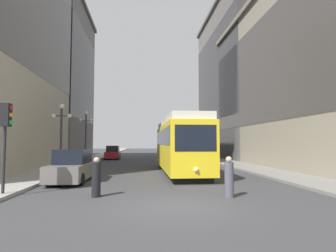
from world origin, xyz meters
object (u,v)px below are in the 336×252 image
object	(u,v)px
parked_car_left_near	(113,153)
pedestrian_crossing_near	(229,178)
traffic_light_near_left	(6,124)
lamp_post_left_near	(61,126)
transit_bus	(191,145)
parked_car_left_mid	(73,167)
pedestrian_crossing_far	(96,178)
streetcar	(179,144)
lamp_post_left_far	(86,129)

from	to	relation	value
parked_car_left_near	pedestrian_crossing_near	bearing A→B (deg)	-75.32
parked_car_left_near	traffic_light_near_left	xyz separation A→B (m)	(-1.68, -26.09, 2.12)
parked_car_left_near	lamp_post_left_near	distance (m)	17.84
transit_bus	lamp_post_left_near	size ratio (longest dim) A/B	2.41
traffic_light_near_left	transit_bus	bearing A→B (deg)	61.26
transit_bus	parked_car_left_mid	xyz separation A→B (m)	(-9.96, -16.94, -1.10)
pedestrian_crossing_far	traffic_light_near_left	size ratio (longest dim) A/B	0.44
parked_car_left_mid	lamp_post_left_near	xyz separation A→B (m)	(-1.90, 4.24, 2.55)
streetcar	pedestrian_crossing_near	bearing A→B (deg)	-85.81
lamp_post_left_near	lamp_post_left_far	size ratio (longest dim) A/B	0.91
pedestrian_crossing_far	traffic_light_near_left	world-z (taller)	traffic_light_near_left
streetcar	parked_car_left_near	size ratio (longest dim) A/B	2.70
lamp_post_left_near	streetcar	bearing A→B (deg)	-1.20
traffic_light_near_left	lamp_post_left_far	distance (m)	17.26
parked_car_left_near	pedestrian_crossing_far	xyz separation A→B (m)	(2.05, -26.42, -0.10)
streetcar	parked_car_left_near	world-z (taller)	streetcar
pedestrian_crossing_near	streetcar	bearing A→B (deg)	22.52
streetcar	traffic_light_near_left	world-z (taller)	streetcar
pedestrian_crossing_near	lamp_post_left_near	xyz separation A→B (m)	(-9.28, 9.49, 2.63)
streetcar	lamp_post_left_far	size ratio (longest dim) A/B	2.30
transit_bus	pedestrian_crossing_near	xyz separation A→B (m)	(-2.58, -22.19, -1.18)
streetcar	transit_bus	bearing A→B (deg)	75.39
parked_car_left_near	lamp_post_left_far	distance (m)	9.48
streetcar	pedestrian_crossing_near	world-z (taller)	streetcar
parked_car_left_near	parked_car_left_mid	bearing A→B (deg)	-90.59
transit_bus	parked_car_left_near	world-z (taller)	transit_bus
transit_bus	traffic_light_near_left	bearing A→B (deg)	-117.21
streetcar	lamp_post_left_near	world-z (taller)	lamp_post_left_near
lamp_post_left_near	pedestrian_crossing_far	bearing A→B (deg)	-66.01
parked_car_left_mid	pedestrian_crossing_near	size ratio (longest dim) A/B	2.95
streetcar	pedestrian_crossing_near	size ratio (longest dim) A/B	7.49
parked_car_left_near	traffic_light_near_left	distance (m)	26.23
lamp_post_left_far	parked_car_left_mid	bearing A→B (deg)	-81.65
parked_car_left_near	pedestrian_crossing_near	distance (m)	28.04
transit_bus	pedestrian_crossing_near	bearing A→B (deg)	-95.10
transit_bus	lamp_post_left_near	distance (m)	17.44
pedestrian_crossing_far	lamp_post_left_near	world-z (taller)	lamp_post_left_near
transit_bus	lamp_post_left_near	xyz separation A→B (m)	(-11.86, -12.70, 1.44)
pedestrian_crossing_near	pedestrian_crossing_far	xyz separation A→B (m)	(-5.34, 0.62, -0.02)
lamp_post_left_near	pedestrian_crossing_near	bearing A→B (deg)	-45.64
lamp_post_left_near	transit_bus	bearing A→B (deg)	46.95
pedestrian_crossing_near	traffic_light_near_left	distance (m)	9.38
parked_car_left_near	pedestrian_crossing_far	distance (m)	26.50
traffic_light_near_left	lamp_post_left_far	world-z (taller)	lamp_post_left_far
parked_car_left_mid	pedestrian_crossing_near	world-z (taller)	parked_car_left_mid
pedestrian_crossing_near	parked_car_left_near	bearing A→B (deg)	33.36
pedestrian_crossing_near	lamp_post_left_far	bearing A→B (deg)	45.12
streetcar	pedestrian_crossing_near	xyz separation A→B (m)	(0.72, -9.31, -1.34)
transit_bus	lamp_post_left_near	world-z (taller)	lamp_post_left_near
pedestrian_crossing_near	traffic_light_near_left	bearing A→B (deg)	102.07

